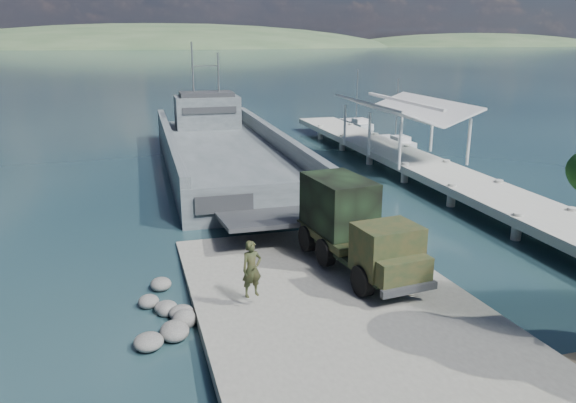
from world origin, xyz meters
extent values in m
plane|color=#19343D|center=(0.00, 0.00, 0.00)|extent=(1400.00, 1400.00, 0.00)
cube|color=slate|center=(0.00, -1.00, 0.25)|extent=(10.00, 18.00, 0.50)
cube|color=#A2A198|center=(13.00, 18.00, 1.00)|extent=(4.00, 44.00, 0.50)
cube|color=#444D50|center=(0.08, 24.27, 0.43)|extent=(9.16, 29.01, 2.41)
cube|color=#444D50|center=(-3.96, 24.34, 2.21)|extent=(1.08, 28.87, 1.25)
cube|color=#444D50|center=(4.12, 24.20, 2.21)|extent=(1.08, 28.87, 1.25)
cube|color=#444D50|center=(-0.17, 9.93, 0.96)|extent=(8.66, 0.54, 2.50)
cube|color=#444D50|center=(0.25, 33.89, 3.08)|extent=(5.84, 3.95, 2.89)
cube|color=#2D2F32|center=(0.25, 33.89, 4.71)|extent=(4.86, 3.16, 0.38)
cylinder|color=gray|center=(-0.91, 33.91, 6.93)|extent=(0.15, 0.15, 4.81)
cylinder|color=gray|center=(1.40, 33.87, 6.45)|extent=(0.15, 0.15, 3.85)
cylinder|color=black|center=(1.10, -0.72, 1.09)|extent=(0.55, 1.22, 1.18)
cylinder|color=black|center=(3.17, -0.47, 1.09)|extent=(0.55, 1.22, 1.18)
cylinder|color=black|center=(0.73, 2.33, 1.09)|extent=(0.55, 1.22, 1.18)
cylinder|color=black|center=(2.80, 2.58, 1.09)|extent=(0.55, 1.22, 1.18)
cylinder|color=black|center=(0.51, 4.13, 1.09)|extent=(0.55, 1.22, 1.18)
cylinder|color=black|center=(2.58, 4.38, 1.09)|extent=(0.55, 1.22, 1.18)
cube|color=black|center=(1.83, 1.92, 1.22)|extent=(2.80, 7.06, 0.23)
cube|color=black|center=(2.12, -0.50, 2.17)|extent=(2.46, 2.07, 1.81)
cube|color=black|center=(2.25, -1.58, 1.72)|extent=(2.16, 1.06, 0.90)
cube|color=black|center=(1.68, 3.18, 1.54)|extent=(2.75, 4.40, 0.32)
cube|color=black|center=(1.66, 3.36, 2.85)|extent=(2.57, 3.67, 2.26)
cube|color=#2D2F32|center=(2.31, -2.03, 1.18)|extent=(2.27, 0.50, 0.27)
imported|color=black|center=(-3.00, -0.42, 1.53)|extent=(0.85, 0.66, 2.05)
cube|color=silver|center=(16.87, 28.57, 0.24)|extent=(1.75, 5.26, 0.85)
cube|color=silver|center=(16.92, 27.63, 0.80)|extent=(1.39, 1.57, 0.57)
cylinder|color=gray|center=(16.87, 28.57, 3.30)|extent=(0.09, 0.09, 5.66)
cube|color=silver|center=(17.68, 40.00, 0.24)|extent=(1.99, 5.49, 0.88)
cube|color=silver|center=(17.76, 39.02, 0.83)|extent=(1.49, 1.67, 0.59)
cylinder|color=gray|center=(17.68, 40.00, 3.42)|extent=(0.10, 0.10, 5.87)
camera|label=1|loc=(-6.73, -18.27, 9.72)|focal=35.00mm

